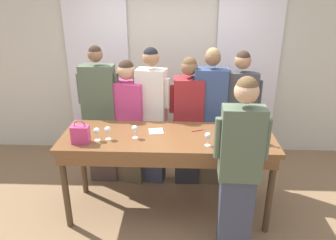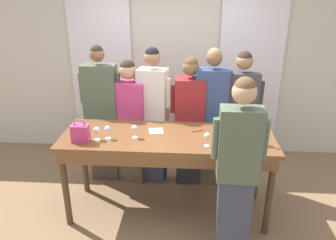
# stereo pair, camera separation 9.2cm
# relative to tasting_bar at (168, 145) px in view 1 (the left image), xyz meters

# --- Properties ---
(ground_plane) EXTENTS (18.00, 18.00, 0.00)m
(ground_plane) POSITION_rel_tasting_bar_xyz_m (0.00, 0.03, -0.88)
(ground_plane) COLOR #846647
(wall_back) EXTENTS (12.00, 0.06, 2.80)m
(wall_back) POSITION_rel_tasting_bar_xyz_m (0.00, 1.68, 0.52)
(wall_back) COLOR beige
(wall_back) RESTS_ON ground_plane
(curtain_panel_left) EXTENTS (0.93, 0.03, 2.69)m
(curtain_panel_left) POSITION_rel_tasting_bar_xyz_m (-1.12, 1.62, 0.46)
(curtain_panel_left) COLOR white
(curtain_panel_left) RESTS_ON ground_plane
(curtain_panel_right) EXTENTS (0.93, 0.03, 2.69)m
(curtain_panel_right) POSITION_rel_tasting_bar_xyz_m (1.12, 1.62, 0.46)
(curtain_panel_right) COLOR white
(curtain_panel_right) RESTS_ON ground_plane
(tasting_bar) EXTENTS (2.32, 0.80, 0.99)m
(tasting_bar) POSITION_rel_tasting_bar_xyz_m (0.00, 0.00, 0.00)
(tasting_bar) COLOR brown
(tasting_bar) RESTS_ON ground_plane
(wine_bottle) EXTENTS (0.08, 0.08, 0.33)m
(wine_bottle) POSITION_rel_tasting_bar_xyz_m (0.92, -0.09, 0.23)
(wine_bottle) COLOR black
(wine_bottle) RESTS_ON tasting_bar
(handbag) EXTENTS (0.18, 0.10, 0.26)m
(handbag) POSITION_rel_tasting_bar_xyz_m (-0.89, -0.19, 0.20)
(handbag) COLOR #C63870
(handbag) RESTS_ON tasting_bar
(wine_glass_front_left) EXTENTS (0.07, 0.07, 0.15)m
(wine_glass_front_left) POSITION_rel_tasting_bar_xyz_m (0.42, -0.20, 0.21)
(wine_glass_front_left) COLOR white
(wine_glass_front_left) RESTS_ON tasting_bar
(wine_glass_front_mid) EXTENTS (0.07, 0.07, 0.15)m
(wine_glass_front_mid) POSITION_rel_tasting_bar_xyz_m (-1.01, -0.03, 0.21)
(wine_glass_front_mid) COLOR white
(wine_glass_front_mid) RESTS_ON tasting_bar
(wine_glass_front_right) EXTENTS (0.07, 0.07, 0.15)m
(wine_glass_front_right) POSITION_rel_tasting_bar_xyz_m (-0.74, -0.13, 0.21)
(wine_glass_front_right) COLOR white
(wine_glass_front_right) RESTS_ON tasting_bar
(wine_glass_center_left) EXTENTS (0.07, 0.07, 0.15)m
(wine_glass_center_left) POSITION_rel_tasting_bar_xyz_m (-0.63, -0.09, 0.21)
(wine_glass_center_left) COLOR white
(wine_glass_center_left) RESTS_ON tasting_bar
(wine_glass_center_mid) EXTENTS (0.07, 0.07, 0.15)m
(wine_glass_center_mid) POSITION_rel_tasting_bar_xyz_m (-0.35, -0.05, 0.21)
(wine_glass_center_mid) COLOR white
(wine_glass_center_mid) RESTS_ON tasting_bar
(wine_glass_center_right) EXTENTS (0.07, 0.07, 0.15)m
(wine_glass_center_right) POSITION_rel_tasting_bar_xyz_m (0.85, 0.26, 0.21)
(wine_glass_center_right) COLOR white
(wine_glass_center_right) RESTS_ON tasting_bar
(napkin) EXTENTS (0.18, 0.18, 0.00)m
(napkin) POSITION_rel_tasting_bar_xyz_m (-0.14, 0.13, 0.11)
(napkin) COLOR white
(napkin) RESTS_ON tasting_bar
(pen) EXTENTS (0.14, 0.06, 0.01)m
(pen) POSITION_rel_tasting_bar_xyz_m (0.33, 0.16, 0.11)
(pen) COLOR maroon
(pen) RESTS_ON tasting_bar
(guest_olive_jacket) EXTENTS (0.54, 0.22, 1.85)m
(guest_olive_jacket) POSITION_rel_tasting_bar_xyz_m (-0.90, 0.69, 0.07)
(guest_olive_jacket) COLOR #473833
(guest_olive_jacket) RESTS_ON ground_plane
(guest_pink_top) EXTENTS (0.55, 0.36, 1.67)m
(guest_pink_top) POSITION_rel_tasting_bar_xyz_m (-0.54, 0.69, -0.03)
(guest_pink_top) COLOR brown
(guest_pink_top) RESTS_ON ground_plane
(guest_cream_sweater) EXTENTS (0.48, 0.30, 1.83)m
(guest_cream_sweater) POSITION_rel_tasting_bar_xyz_m (-0.23, 0.69, 0.08)
(guest_cream_sweater) COLOR #383D51
(guest_cream_sweater) RESTS_ON ground_plane
(guest_striped_shirt) EXTENTS (0.49, 0.28, 1.72)m
(guest_striped_shirt) POSITION_rel_tasting_bar_xyz_m (0.24, 0.69, -0.00)
(guest_striped_shirt) COLOR #28282D
(guest_striped_shirt) RESTS_ON ground_plane
(guest_navy_coat) EXTENTS (0.52, 0.28, 1.83)m
(guest_navy_coat) POSITION_rel_tasting_bar_xyz_m (0.51, 0.69, 0.06)
(guest_navy_coat) COLOR brown
(guest_navy_coat) RESTS_ON ground_plane
(guest_beige_cap) EXTENTS (0.53, 0.24, 1.80)m
(guest_beige_cap) POSITION_rel_tasting_bar_xyz_m (0.87, 0.69, 0.05)
(guest_beige_cap) COLOR brown
(guest_beige_cap) RESTS_ON ground_plane
(host_pouring) EXTENTS (0.49, 0.22, 1.83)m
(host_pouring) POSITION_rel_tasting_bar_xyz_m (0.68, -0.61, 0.08)
(host_pouring) COLOR #383D51
(host_pouring) RESTS_ON ground_plane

